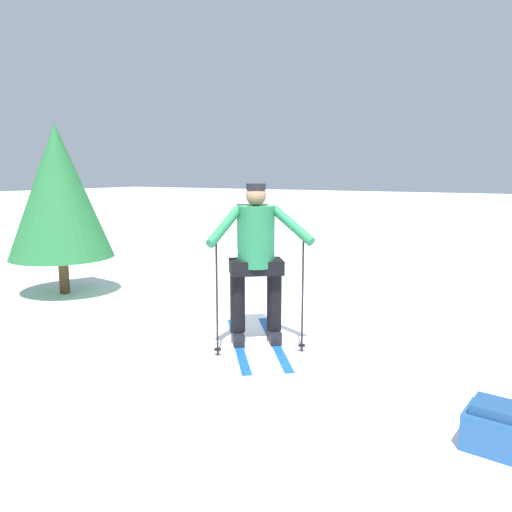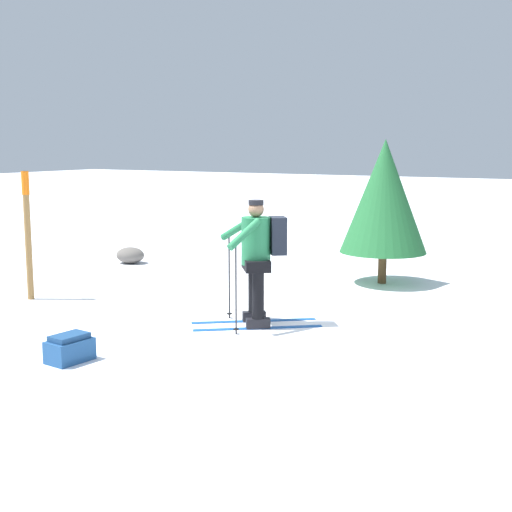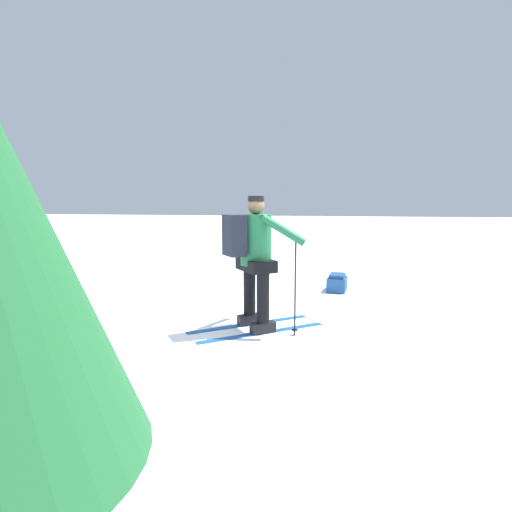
% 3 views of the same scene
% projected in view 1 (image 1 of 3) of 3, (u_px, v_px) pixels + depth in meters
% --- Properties ---
extents(ground_plane, '(80.00, 80.00, 0.00)m').
position_uv_depth(ground_plane, '(262.00, 332.00, 5.40)').
color(ground_plane, white).
extents(skier, '(1.57, 1.36, 1.60)m').
position_uv_depth(skier, '(256.00, 252.00, 4.92)').
color(skier, '#144C9E').
rests_on(skier, ground_plane).
extents(dropped_backpack, '(0.36, 0.50, 0.30)m').
position_uv_depth(dropped_backpack, '(505.00, 430.00, 3.06)').
color(dropped_backpack, navy).
rests_on(dropped_backpack, ground_plane).
extents(pine_tree, '(1.42, 1.42, 2.37)m').
position_uv_depth(pine_tree, '(59.00, 192.00, 6.88)').
color(pine_tree, '#4C331E').
rests_on(pine_tree, ground_plane).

